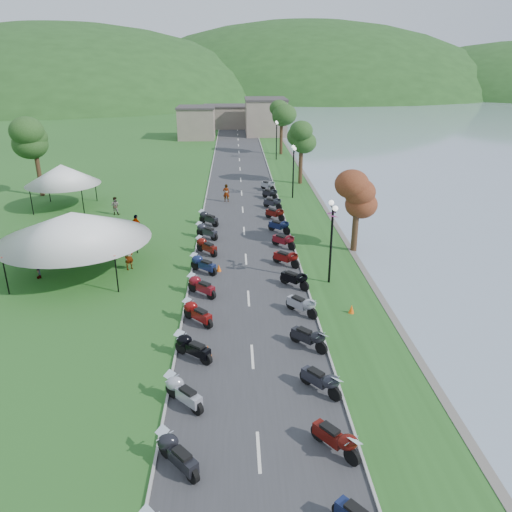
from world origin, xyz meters
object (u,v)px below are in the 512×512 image
object	(u,v)px
vendor_tent_main	(75,242)
pedestrian_a	(130,269)
pedestrian_b	(116,214)
pedestrian_c	(39,278)

from	to	relation	value
vendor_tent_main	pedestrian_a	size ratio (longest dim) A/B	3.64
pedestrian_a	pedestrian_b	bearing A→B (deg)	63.19
vendor_tent_main	pedestrian_c	xyz separation A→B (m)	(-2.27, -0.92, -2.00)
pedestrian_c	pedestrian_a	bearing A→B (deg)	72.82
pedestrian_b	vendor_tent_main	bearing A→B (deg)	103.24
vendor_tent_main	pedestrian_a	bearing A→B (deg)	4.33
vendor_tent_main	pedestrian_c	size ratio (longest dim) A/B	3.39
pedestrian_a	pedestrian_c	world-z (taller)	pedestrian_c
pedestrian_b	pedestrian_c	distance (m)	13.76
vendor_tent_main	pedestrian_c	distance (m)	3.16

